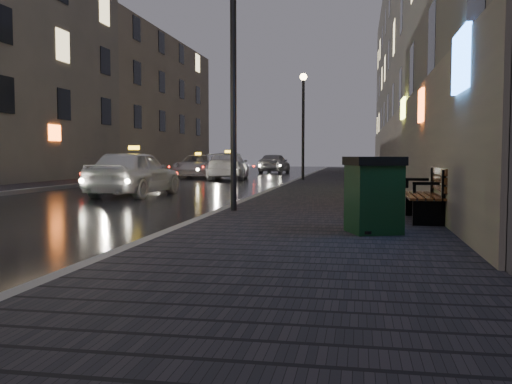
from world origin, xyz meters
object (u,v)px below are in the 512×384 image
Objects in this scene: taxi_near at (134,173)px; car_far at (274,163)px; car_left_mid at (123,171)px; lamp_near at (233,61)px; trash_bin at (374,194)px; bench at (428,194)px; taxi_far at (198,166)px; lamp_far at (303,113)px; taxi_mid at (228,166)px.

taxi_near is 24.47m from car_far.
car_left_mid is 21.15m from car_far.
lamp_near is 30.53m from car_far.
car_left_mid is at bearing 125.67° from lamp_near.
bench is at bearing 40.80° from trash_bin.
lamp_near is 22.75m from taxi_far.
taxi_near is at bearing 110.72° from trash_bin.
lamp_far is (0.00, 16.00, 0.00)m from lamp_near.
bench is at bearing -76.70° from lamp_far.
car_left_mid is 0.87× the size of taxi_far.
car_far reaches higher than taxi_far.
car_left_mid is (-6.66, -6.72, -2.77)m from lamp_far.
car_left_mid is at bearing 135.79° from bench.
taxi_mid is (2.10, 9.82, 0.03)m from car_left_mid.
lamp_near is at bearing 113.28° from trash_bin.
trash_bin is at bearing 105.75° from car_far.
taxi_mid is 3.41m from taxi_far.
lamp_near is 7.92m from taxi_near.
taxi_far is at bearing -78.95° from taxi_near.
trash_bin is 23.53m from taxi_mid.
car_left_mid is at bearing 86.17° from car_far.
taxi_near is (-4.73, 5.75, -2.71)m from lamp_near.
taxi_near reaches higher than car_left_mid.
lamp_far is 17.95m from bench.
taxi_near is at bearing -114.77° from lamp_far.
bench is 25.28m from taxi_far.
taxi_near is at bearing -66.10° from car_left_mid.
lamp_far is 14.89m from car_far.
bench is at bearing 108.26° from car_far.
taxi_mid is at bearing 89.43° from car_far.
taxi_mid reaches higher than trash_bin.
taxi_mid reaches higher than car_far.
lamp_far is at bearing 90.00° from lamp_near.
taxi_far is 9.39m from car_far.
lamp_near is 1.02× the size of taxi_mid.
taxi_near is 0.91× the size of taxi_far.
bench is 0.39× the size of taxi_far.
trash_bin is 11.82m from taxi_near.
car_left_mid is 0.99× the size of car_far.
taxi_far is 1.14× the size of car_far.
taxi_far is (-2.28, 15.71, -0.08)m from taxi_near.
trash_bin is 0.28× the size of car_left_mid.
taxi_mid is at bearing 103.43° from lamp_near.
taxi_near is at bearing 129.40° from lamp_near.
lamp_far is at bearing 103.53° from bench.
lamp_near is at bearing -90.00° from lamp_far.
lamp_near is at bearing 132.20° from taxi_near.
taxi_mid is 1.18× the size of car_far.
taxi_mid reaches higher than taxi_far.
bench is 0.38× the size of taxi_mid.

